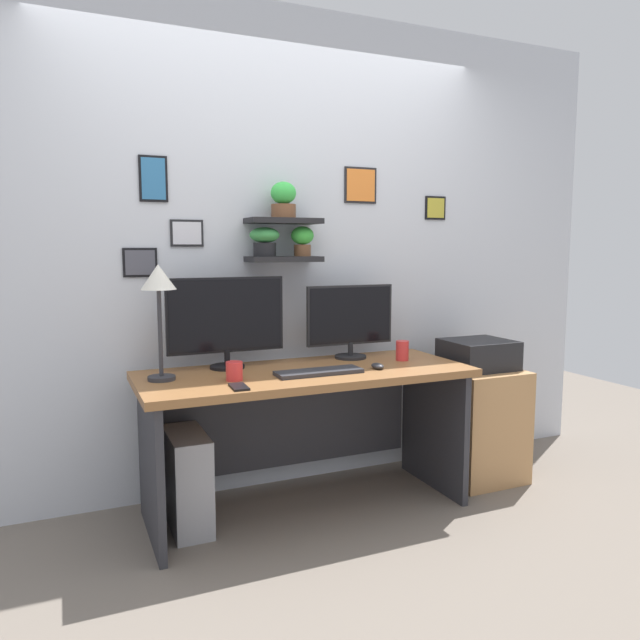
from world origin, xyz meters
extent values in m
plane|color=#70665B|center=(0.00, 0.00, 0.00)|extent=(8.00, 8.00, 0.00)
cube|color=silver|center=(0.00, 0.44, 1.35)|extent=(4.40, 0.04, 2.70)
cube|color=black|center=(0.00, 0.32, 1.31)|extent=(0.40, 0.20, 0.03)
cube|color=black|center=(0.00, 0.32, 1.52)|extent=(0.40, 0.20, 0.03)
cylinder|color=black|center=(-0.11, 0.32, 1.37)|extent=(0.12, 0.12, 0.07)
ellipsoid|color=#388F44|center=(-0.11, 0.32, 1.44)|extent=(0.16, 0.16, 0.08)
cylinder|color=brown|center=(0.11, 0.32, 1.36)|extent=(0.09, 0.09, 0.06)
ellipsoid|color=green|center=(0.11, 0.32, 1.44)|extent=(0.13, 0.13, 0.10)
cylinder|color=brown|center=(0.00, 0.32, 1.57)|extent=(0.14, 0.14, 0.07)
ellipsoid|color=green|center=(0.00, 0.32, 1.67)|extent=(0.14, 0.14, 0.12)
cube|color=black|center=(-0.68, 0.42, 1.73)|extent=(0.14, 0.02, 0.23)
cube|color=teal|center=(-0.68, 0.41, 1.73)|extent=(0.12, 0.00, 0.21)
cube|color=black|center=(-0.76, 0.42, 1.30)|extent=(0.17, 0.02, 0.15)
cube|color=#4C4C56|center=(-0.76, 0.41, 1.30)|extent=(0.15, 0.00, 0.13)
cube|color=black|center=(0.52, 0.42, 1.74)|extent=(0.21, 0.02, 0.21)
cube|color=orange|center=(0.52, 0.41, 1.74)|extent=(0.18, 0.00, 0.19)
cube|color=black|center=(1.05, 0.42, 1.62)|extent=(0.15, 0.02, 0.15)
cube|color=gold|center=(1.05, 0.41, 1.62)|extent=(0.12, 0.00, 0.12)
cube|color=black|center=(-0.51, 0.42, 1.45)|extent=(0.17, 0.02, 0.14)
cube|color=silver|center=(-0.51, 0.41, 1.45)|extent=(0.15, 0.00, 0.12)
cube|color=brown|center=(0.00, 0.00, 0.73)|extent=(1.70, 0.68, 0.04)
cube|color=#2D2D33|center=(-0.79, 0.00, 0.35)|extent=(0.04, 0.62, 0.71)
cube|color=#2D2D33|center=(0.79, 0.00, 0.35)|extent=(0.04, 0.62, 0.71)
cube|color=#2D2D33|center=(0.00, 0.30, 0.39)|extent=(1.50, 0.02, 0.50)
cylinder|color=black|center=(-0.36, 0.21, 0.76)|extent=(0.18, 0.18, 0.02)
cylinder|color=black|center=(-0.36, 0.21, 0.81)|extent=(0.03, 0.03, 0.08)
cube|color=black|center=(-0.36, 0.22, 1.03)|extent=(0.62, 0.02, 0.39)
cube|color=black|center=(-0.36, 0.21, 1.03)|extent=(0.59, 0.00, 0.37)
cylinder|color=black|center=(0.36, 0.21, 0.76)|extent=(0.18, 0.18, 0.02)
cylinder|color=black|center=(0.36, 0.21, 0.80)|extent=(0.03, 0.03, 0.08)
cube|color=black|center=(0.36, 0.22, 1.00)|extent=(0.52, 0.02, 0.34)
cube|color=black|center=(0.36, 0.21, 1.00)|extent=(0.50, 0.00, 0.31)
cube|color=#2D2D33|center=(0.02, -0.11, 0.76)|extent=(0.44, 0.14, 0.02)
ellipsoid|color=#2D2D33|center=(0.35, -0.12, 0.77)|extent=(0.06, 0.09, 0.03)
cylinder|color=#2D2D33|center=(-0.72, 0.06, 0.76)|extent=(0.13, 0.13, 0.02)
cylinder|color=#2D2D33|center=(-0.72, 0.06, 0.98)|extent=(0.02, 0.02, 0.41)
cone|color=silver|center=(-0.72, 0.06, 1.24)|extent=(0.16, 0.16, 0.12)
cube|color=black|center=(-0.43, -0.24, 0.76)|extent=(0.08, 0.14, 0.01)
cylinder|color=red|center=(-0.40, -0.08, 0.80)|extent=(0.08, 0.08, 0.09)
cylinder|color=red|center=(0.60, 0.04, 0.81)|extent=(0.07, 0.07, 0.11)
cube|color=tan|center=(1.12, 0.03, 0.33)|extent=(0.44, 0.50, 0.66)
cube|color=black|center=(1.12, 0.03, 0.75)|extent=(0.38, 0.34, 0.17)
cube|color=#99999E|center=(-0.61, 0.05, 0.24)|extent=(0.18, 0.40, 0.48)
camera|label=1|loc=(-1.15, -2.82, 1.38)|focal=33.82mm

